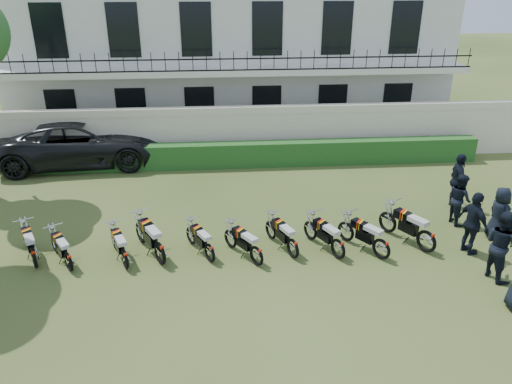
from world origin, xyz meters
TOP-DOWN VIEW (x-y plane):
  - ground at (0.00, 0.00)m, footprint 100.00×100.00m
  - perimeter_wall at (0.00, 8.00)m, footprint 30.00×0.35m
  - hedge at (1.00, 7.20)m, footprint 18.00×0.60m
  - building at (0.00, 13.96)m, footprint 20.40×9.60m
  - motorcycle_0 at (-5.82, 0.06)m, footprint 0.90×1.65m
  - motorcycle_1 at (-4.84, -0.20)m, footprint 0.99×1.50m
  - motorcycle_2 at (-3.36, -0.21)m, footprint 0.82×1.64m
  - motorcycle_3 at (-2.43, -0.06)m, footprint 1.09×1.87m
  - motorcycle_4 at (-1.08, -0.04)m, footprint 0.89×1.53m
  - motorcycle_5 at (0.19, -0.33)m, footprint 1.06×1.52m
  - motorcycle_6 at (1.24, -0.03)m, footprint 0.86×1.69m
  - motorcycle_7 at (2.49, -0.17)m, footprint 0.95×1.69m
  - motorcycle_8 at (3.69, -0.29)m, footprint 1.15×1.64m
  - motorcycle_9 at (5.08, -0.03)m, footprint 1.15×1.86m
  - suv at (-6.32, 8.07)m, footprint 6.96×3.68m
  - officer_1 at (6.45, -1.37)m, footprint 0.91×1.07m
  - officer_2 at (6.30, -0.14)m, footprint 0.72×1.18m
  - officer_3 at (7.50, 0.62)m, footprint 0.61×0.86m
  - officer_4 at (6.78, 1.69)m, footprint 0.70×0.86m
  - officer_5 at (7.20, 2.79)m, footprint 0.63×1.18m

SIDE VIEW (x-z plane):
  - ground at x=0.00m, z-range 0.00..0.00m
  - motorcycle_4 at x=-1.08m, z-range -0.04..0.89m
  - motorcycle_1 at x=-4.84m, z-range -0.04..0.90m
  - motorcycle_2 at x=-3.36m, z-range -0.04..0.91m
  - motorcycle_5 at x=0.19m, z-range -0.04..0.93m
  - motorcycle_0 at x=-5.82m, z-range -0.04..0.94m
  - motorcycle_6 at x=1.24m, z-range -0.04..0.95m
  - motorcycle_7 at x=2.49m, z-range -0.04..0.97m
  - motorcycle_8 at x=3.69m, z-range -0.04..1.01m
  - hedge at x=1.00m, z-range 0.00..1.00m
  - motorcycle_3 at x=-2.43m, z-range -0.04..1.09m
  - motorcycle_9 at x=5.08m, z-range -0.04..1.10m
  - officer_3 at x=7.50m, z-range 0.00..1.66m
  - officer_4 at x=6.78m, z-range 0.00..1.66m
  - suv at x=-6.32m, z-range 0.00..1.87m
  - officer_2 at x=6.30m, z-range 0.00..1.88m
  - officer_5 at x=7.20m, z-range 0.00..1.92m
  - officer_1 at x=6.45m, z-range 0.00..1.92m
  - perimeter_wall at x=0.00m, z-range 0.02..2.32m
  - building at x=0.00m, z-range 0.01..7.41m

